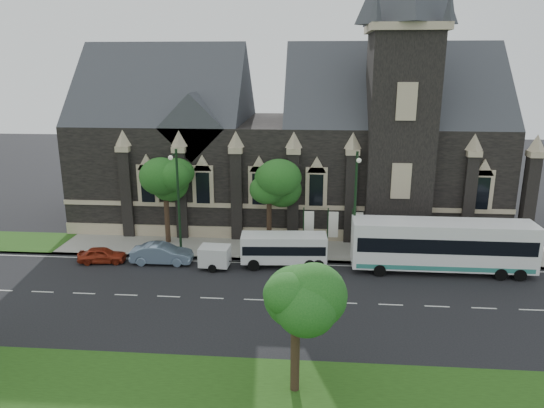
# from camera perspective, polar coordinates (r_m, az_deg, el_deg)

# --- Properties ---
(ground) EXTENTS (160.00, 160.00, 0.00)m
(ground) POSITION_cam_1_polar(r_m,az_deg,el_deg) (35.10, -6.82, -10.53)
(ground) COLOR black
(ground) RESTS_ON ground
(sidewalk) EXTENTS (80.00, 5.00, 0.15)m
(sidewalk) POSITION_cam_1_polar(r_m,az_deg,el_deg) (43.67, -4.38, -5.01)
(sidewalk) COLOR gray
(sidewalk) RESTS_ON ground
(museum) EXTENTS (40.00, 17.70, 29.90)m
(museum) POSITION_cam_1_polar(r_m,az_deg,el_deg) (50.19, 2.92, 7.26)
(museum) COLOR black
(museum) RESTS_ON ground
(tree_park_east) EXTENTS (3.40, 3.40, 6.28)m
(tree_park_east) POSITION_cam_1_polar(r_m,az_deg,el_deg) (24.07, 3.15, -10.96)
(tree_park_east) COLOR black
(tree_park_east) RESTS_ON ground
(tree_walk_right) EXTENTS (4.08, 4.08, 7.80)m
(tree_walk_right) POSITION_cam_1_polar(r_m,az_deg,el_deg) (42.80, -0.03, 2.64)
(tree_walk_right) COLOR black
(tree_walk_right) RESTS_ON ground
(tree_walk_left) EXTENTS (3.91, 3.91, 7.64)m
(tree_walk_left) POSITION_cam_1_polar(r_m,az_deg,el_deg) (44.44, -11.70, 2.69)
(tree_walk_left) COLOR black
(tree_walk_left) RESTS_ON ground
(street_lamp_near) EXTENTS (0.36, 1.88, 9.00)m
(street_lamp_near) POSITION_cam_1_polar(r_m,az_deg,el_deg) (39.46, 9.41, 0.26)
(street_lamp_near) COLOR black
(street_lamp_near) RESTS_ON ground
(street_lamp_mid) EXTENTS (0.36, 1.88, 9.00)m
(street_lamp_mid) POSITION_cam_1_polar(r_m,az_deg,el_deg) (40.73, -10.62, 0.69)
(street_lamp_mid) COLOR black
(street_lamp_mid) RESTS_ON ground
(banner_flag_left) EXTENTS (0.90, 0.10, 4.00)m
(banner_flag_left) POSITION_cam_1_polar(r_m,az_deg,el_deg) (41.92, 3.98, -2.54)
(banner_flag_left) COLOR black
(banner_flag_left) RESTS_ON ground
(banner_flag_center) EXTENTS (0.90, 0.10, 4.00)m
(banner_flag_center) POSITION_cam_1_polar(r_m,az_deg,el_deg) (41.95, 6.71, -2.60)
(banner_flag_center) COLOR black
(banner_flag_center) RESTS_ON ground
(banner_flag_right) EXTENTS (0.90, 0.10, 4.00)m
(banner_flag_right) POSITION_cam_1_polar(r_m,az_deg,el_deg) (42.08, 9.44, -2.65)
(banner_flag_right) COLOR black
(banner_flag_right) RESTS_ON ground
(tour_coach) EXTENTS (13.54, 3.13, 3.95)m
(tour_coach) POSITION_cam_1_polar(r_m,az_deg,el_deg) (40.48, 18.68, -4.38)
(tour_coach) COLOR white
(tour_coach) RESTS_ON ground
(shuttle_bus) EXTENTS (6.78, 2.77, 2.57)m
(shuttle_bus) POSITION_cam_1_polar(r_m,az_deg,el_deg) (39.59, 1.38, -4.97)
(shuttle_bus) COLOR white
(shuttle_bus) RESTS_ON ground
(box_trailer) EXTENTS (3.35, 1.97, 1.77)m
(box_trailer) POSITION_cam_1_polar(r_m,az_deg,el_deg) (39.54, -6.49, -5.86)
(box_trailer) COLOR silver
(box_trailer) RESTS_ON ground
(sedan) EXTENTS (4.91, 1.83, 1.60)m
(sedan) POSITION_cam_1_polar(r_m,az_deg,el_deg) (41.27, -12.36, -5.51)
(sedan) COLOR #768FAB
(sedan) RESTS_ON ground
(car_far_red) EXTENTS (3.90, 1.96, 1.27)m
(car_far_red) POSITION_cam_1_polar(r_m,az_deg,el_deg) (42.73, -18.65, -5.48)
(car_far_red) COLOR maroon
(car_far_red) RESTS_ON ground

